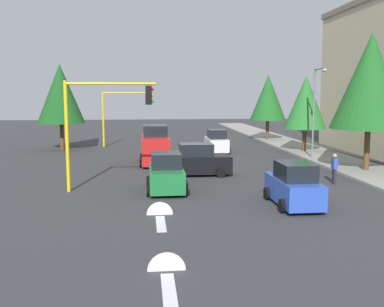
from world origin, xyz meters
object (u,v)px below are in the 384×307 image
at_px(delivery_van_red, 155,146).
at_px(car_white, 216,142).
at_px(traffic_signal_near_right, 103,113).
at_px(traffic_signal_far_right, 123,107).
at_px(tree_roadside_far, 268,98).
at_px(car_black, 198,161).
at_px(pedestrian_crossing, 334,168).
at_px(car_green, 166,174).
at_px(tree_opposite_side, 60,94).
at_px(tree_roadside_near, 370,81).
at_px(street_lamp_curbside, 316,102).
at_px(tree_roadside_mid, 306,102).
at_px(car_blue, 294,186).

distance_m(delivery_van_red, car_white, 8.03).
height_order(traffic_signal_near_right, delivery_van_red, traffic_signal_near_right).
height_order(traffic_signal_far_right, tree_roadside_far, tree_roadside_far).
bearing_deg(car_white, tree_roadside_far, 142.84).
distance_m(car_black, pedestrian_crossing, 7.99).
bearing_deg(car_black, car_green, -26.63).
bearing_deg(tree_opposite_side, tree_roadside_near, 56.93).
bearing_deg(tree_roadside_near, car_black, -90.00).
relative_size(street_lamp_curbside, tree_roadside_mid, 1.07).
distance_m(traffic_signal_near_right, car_blue, 10.09).
bearing_deg(tree_roadside_mid, car_white, -95.84).
distance_m(traffic_signal_far_right, tree_roadside_far, 15.67).
xyz_separation_m(tree_roadside_mid, car_green, (14.37, -12.51, -3.36)).
height_order(tree_roadside_far, tree_roadside_near, tree_roadside_near).
xyz_separation_m(tree_roadside_far, tree_opposite_side, (6.00, -20.50, 0.42)).
height_order(traffic_signal_far_right, car_blue, traffic_signal_far_right).
bearing_deg(tree_roadside_mid, car_black, -45.91).
bearing_deg(car_green, delivery_van_red, -177.82).
relative_size(traffic_signal_far_right, car_black, 1.35).
bearing_deg(traffic_signal_near_right, tree_opposite_side, -163.57).
bearing_deg(delivery_van_red, pedestrian_crossing, 49.59).
height_order(tree_opposite_side, tree_roadside_mid, tree_opposite_side).
distance_m(tree_roadside_far, car_blue, 29.01).
relative_size(tree_roadside_near, car_white, 2.37).
bearing_deg(car_white, car_green, -18.33).
bearing_deg(car_green, pedestrian_crossing, 95.35).
relative_size(tree_roadside_far, car_white, 1.89).
height_order(tree_roadside_far, car_green, tree_roadside_far).
distance_m(tree_opposite_side, car_green, 20.64).
bearing_deg(tree_roadside_mid, traffic_signal_near_right, -48.26).
distance_m(tree_roadside_far, car_green, 27.41).
distance_m(traffic_signal_near_right, tree_opposite_side, 18.79).
height_order(traffic_signal_far_right, street_lamp_curbside, street_lamp_curbside).
xyz_separation_m(delivery_van_red, car_black, (4.80, 2.54, -0.39)).
bearing_deg(tree_opposite_side, car_white, 76.53).
relative_size(tree_roadside_mid, car_black, 1.68).
bearing_deg(delivery_van_red, tree_roadside_far, 140.88).
relative_size(traffic_signal_far_right, tree_opposite_side, 0.69).
height_order(tree_roadside_far, car_black, tree_roadside_far).
height_order(tree_roadside_mid, pedestrian_crossing, tree_roadside_mid).
bearing_deg(pedestrian_crossing, car_black, -115.86).
height_order(tree_roadside_near, car_white, tree_roadside_near).
distance_m(tree_roadside_near, car_white, 14.27).
xyz_separation_m(delivery_van_red, car_white, (-5.97, 5.36, -0.39)).
relative_size(traffic_signal_far_right, street_lamp_curbside, 0.75).
xyz_separation_m(traffic_signal_far_right, tree_roadside_mid, (6.00, 15.63, 0.54)).
xyz_separation_m(traffic_signal_near_right, tree_roadside_far, (-24.00, 15.19, 0.58)).
relative_size(car_black, pedestrian_crossing, 2.28).
bearing_deg(pedestrian_crossing, car_blue, -40.22).
height_order(delivery_van_red, car_white, delivery_van_red).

